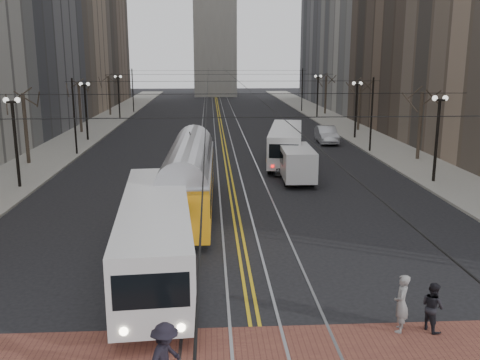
{
  "coord_description": "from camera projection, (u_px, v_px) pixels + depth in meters",
  "views": [
    {
      "loc": [
        -1.36,
        -16.37,
        8.35
      ],
      "look_at": [
        -0.04,
        6.71,
        3.0
      ],
      "focal_mm": 40.0,
      "sensor_mm": 36.0,
      "label": 1
    }
  ],
  "objects": [
    {
      "name": "ground",
      "position": [
        253.0,
        312.0,
        17.87
      ],
      "size": [
        260.0,
        260.0,
        0.0
      ],
      "primitive_type": "plane",
      "color": "black",
      "rests_on": "ground"
    },
    {
      "name": "sidewalk_left",
      "position": [
        90.0,
        131.0,
        60.8
      ],
      "size": [
        5.0,
        140.0,
        0.15
      ],
      "primitive_type": "cube",
      "color": "gray",
      "rests_on": "ground"
    },
    {
      "name": "sidewalk_right",
      "position": [
        350.0,
        129.0,
        62.46
      ],
      "size": [
        5.0,
        140.0,
        0.15
      ],
      "primitive_type": "cube",
      "color": "gray",
      "rests_on": "ground"
    },
    {
      "name": "streetcar_rails",
      "position": [
        222.0,
        131.0,
        61.65
      ],
      "size": [
        4.8,
        130.0,
        0.02
      ],
      "primitive_type": "cube",
      "color": "gray",
      "rests_on": "ground"
    },
    {
      "name": "centre_lines",
      "position": [
        222.0,
        131.0,
        61.65
      ],
      "size": [
        0.42,
        130.0,
        0.01
      ],
      "primitive_type": "cube",
      "color": "gold",
      "rests_on": "ground"
    },
    {
      "name": "lamp_posts",
      "position": [
        226.0,
        124.0,
        45.21
      ],
      "size": [
        27.6,
        57.2,
        5.6
      ],
      "color": "black",
      "rests_on": "ground"
    },
    {
      "name": "street_trees",
      "position": [
        224.0,
        116.0,
        51.53
      ],
      "size": [
        31.68,
        53.28,
        5.6
      ],
      "color": "#382D23",
      "rests_on": "ground"
    },
    {
      "name": "trolley_wires",
      "position": [
        224.0,
        106.0,
        50.91
      ],
      "size": [
        25.96,
        120.0,
        6.6
      ],
      "color": "black",
      "rests_on": "ground"
    },
    {
      "name": "transit_bus",
      "position": [
        156.0,
        238.0,
        20.71
      ],
      "size": [
        3.42,
        12.17,
        3.0
      ],
      "primitive_type": "cube",
      "rotation": [
        0.0,
        0.0,
        0.08
      ],
      "color": "silver",
      "rests_on": "ground"
    },
    {
      "name": "streetcar",
      "position": [
        190.0,
        184.0,
        29.16
      ],
      "size": [
        2.7,
        13.23,
        3.11
      ],
      "primitive_type": "cube",
      "rotation": [
        0.0,
        0.0,
        -0.02
      ],
      "color": "orange",
      "rests_on": "ground"
    },
    {
      "name": "rear_bus",
      "position": [
        286.0,
        145.0,
        42.64
      ],
      "size": [
        4.2,
        11.19,
        2.86
      ],
      "primitive_type": "cube",
      "rotation": [
        0.0,
        0.0,
        -0.17
      ],
      "color": "silver",
      "rests_on": "ground"
    },
    {
      "name": "cargo_van",
      "position": [
        297.0,
        165.0,
        36.32
      ],
      "size": [
        2.19,
        5.36,
        2.35
      ],
      "primitive_type": "cube",
      "rotation": [
        0.0,
        0.0,
        -0.03
      ],
      "color": "silver",
      "rests_on": "ground"
    },
    {
      "name": "sedan_grey",
      "position": [
        283.0,
        163.0,
        39.34
      ],
      "size": [
        1.79,
        4.1,
        1.37
      ],
      "primitive_type": "imported",
      "rotation": [
        0.0,
        0.0,
        -0.04
      ],
      "color": "#464A4F",
      "rests_on": "ground"
    },
    {
      "name": "sedan_silver",
      "position": [
        326.0,
        135.0,
        52.73
      ],
      "size": [
        1.95,
        5.07,
        1.65
      ],
      "primitive_type": "imported",
      "rotation": [
        0.0,
        0.0,
        -0.04
      ],
      "color": "#B5B7BD",
      "rests_on": "ground"
    },
    {
      "name": "pedestrian_b",
      "position": [
        401.0,
        303.0,
        16.45
      ],
      "size": [
        0.68,
        0.79,
        1.84
      ],
      "primitive_type": "imported",
      "rotation": [
        0.0,
        0.0,
        4.29
      ],
      "color": "gray",
      "rests_on": "crosswalk_band"
    },
    {
      "name": "pedestrian_c",
      "position": [
        433.0,
        307.0,
        16.54
      ],
      "size": [
        0.83,
        0.93,
        1.57
      ],
      "primitive_type": "imported",
      "rotation": [
        0.0,
        0.0,
        1.95
      ],
      "color": "black",
      "rests_on": "crosswalk_band"
    },
    {
      "name": "pedestrian_d",
      "position": [
        165.0,
        359.0,
        13.33
      ],
      "size": [
        1.17,
        1.43,
        1.93
      ],
      "primitive_type": "imported",
      "rotation": [
        0.0,
        0.0,
        1.15
      ],
      "color": "black",
      "rests_on": "crosswalk_band"
    }
  ]
}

